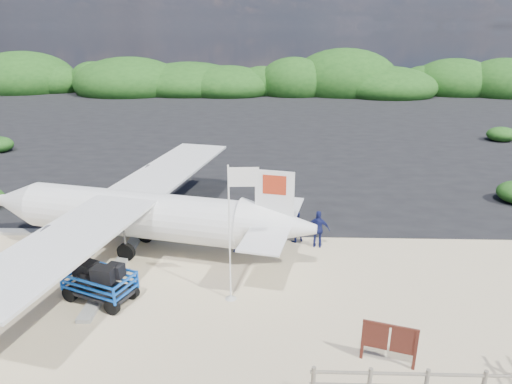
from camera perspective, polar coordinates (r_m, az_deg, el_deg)
ground at (r=17.64m, az=-4.36°, el=-12.56°), size 160.00×160.00×0.00m
asphalt_apron at (r=45.79m, az=-0.46°, el=8.07°), size 90.00×50.00×0.04m
lagoon at (r=21.69m, az=-28.56°, el=-8.55°), size 9.00×7.00×0.40m
vegetation_band at (r=70.43m, az=0.35°, el=12.28°), size 124.00×8.00×4.40m
baggage_cart at (r=18.17m, az=-18.70°, el=-12.61°), size 3.11×2.48×1.36m
flagpole at (r=17.34m, az=-3.15°, el=-13.15°), size 1.06×0.50×5.16m
signboard at (r=15.07m, az=16.00°, el=-19.88°), size 1.67×0.65×1.40m
crew_a at (r=20.22m, az=-2.42°, el=-5.61°), size 0.56×0.39×1.47m
crew_b at (r=21.26m, az=5.00°, el=-4.34°), size 0.88×0.80×1.48m
crew_c at (r=20.78m, az=7.79°, el=-4.63°), size 1.09×0.60×1.75m
aircraft_large at (r=38.70m, az=19.52°, el=4.68°), size 21.31×21.31×5.37m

